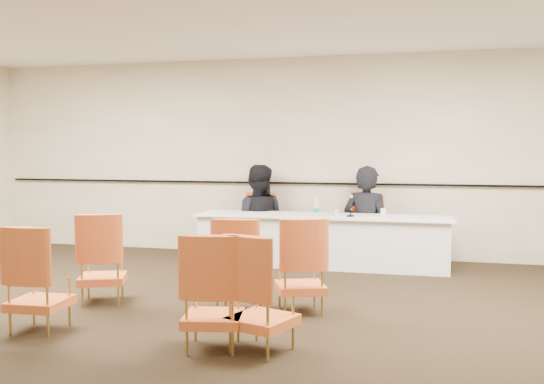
{
  "coord_description": "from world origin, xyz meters",
  "views": [
    {
      "loc": [
        1.99,
        -5.03,
        1.61
      ],
      "look_at": [
        0.02,
        2.6,
        1.06
      ],
      "focal_mm": 40.0,
      "sensor_mm": 36.0,
      "label": 1
    }
  ],
  "objects_px": {
    "panelist_second": "(257,224)",
    "panelist_second_chair": "(257,225)",
    "microphone": "(351,206)",
    "aud_chair_back_right": "(262,293)",
    "aud_chair_front_mid": "(239,265)",
    "aud_chair_front_right": "(300,265)",
    "coffee_cup": "(383,213)",
    "drinking_glass": "(337,213)",
    "aud_chair_back_mid": "(213,291)",
    "panelist_main_chair": "(366,228)",
    "panelist_main": "(366,233)",
    "aud_chair_back_left": "(40,278)",
    "panel_table": "(322,241)",
    "water_bottle": "(316,206)",
    "aud_chair_front_left": "(102,257)"
  },
  "relations": [
    {
      "from": "aud_chair_back_left",
      "to": "coffee_cup",
      "type": "bearing_deg",
      "value": 48.34
    },
    {
      "from": "microphone",
      "to": "drinking_glass",
      "type": "distance_m",
      "value": 0.21
    },
    {
      "from": "aud_chair_back_mid",
      "to": "microphone",
      "type": "bearing_deg",
      "value": 69.0
    },
    {
      "from": "coffee_cup",
      "to": "aud_chair_back_right",
      "type": "height_order",
      "value": "aud_chair_back_right"
    },
    {
      "from": "drinking_glass",
      "to": "aud_chair_back_right",
      "type": "bearing_deg",
      "value": -91.09
    },
    {
      "from": "panelist_second",
      "to": "aud_chair_back_right",
      "type": "relative_size",
      "value": 1.9
    },
    {
      "from": "microphone",
      "to": "water_bottle",
      "type": "distance_m",
      "value": 0.49
    },
    {
      "from": "aud_chair_back_left",
      "to": "aud_chair_back_mid",
      "type": "bearing_deg",
      "value": -6.51
    },
    {
      "from": "panelist_second",
      "to": "panelist_second_chair",
      "type": "xyz_separation_m",
      "value": [
        0.0,
        0.0,
        -0.01
      ]
    },
    {
      "from": "aud_chair_back_left",
      "to": "aud_chair_back_right",
      "type": "distance_m",
      "value": 2.06
    },
    {
      "from": "aud_chair_front_right",
      "to": "drinking_glass",
      "type": "bearing_deg",
      "value": 67.73
    },
    {
      "from": "panelist_main",
      "to": "panelist_second",
      "type": "distance_m",
      "value": 1.64
    },
    {
      "from": "panelist_second",
      "to": "aud_chair_front_left",
      "type": "bearing_deg",
      "value": 67.91
    },
    {
      "from": "panel_table",
      "to": "aud_chair_front_mid",
      "type": "relative_size",
      "value": 3.7
    },
    {
      "from": "microphone",
      "to": "aud_chair_back_right",
      "type": "relative_size",
      "value": 0.31
    },
    {
      "from": "panelist_second_chair",
      "to": "drinking_glass",
      "type": "distance_m",
      "value": 1.45
    },
    {
      "from": "panelist_main",
      "to": "aud_chair_back_left",
      "type": "relative_size",
      "value": 2.04
    },
    {
      "from": "microphone",
      "to": "aud_chair_back_left",
      "type": "xyz_separation_m",
      "value": [
        -2.31,
        -3.53,
        -0.38
      ]
    },
    {
      "from": "panelist_second_chair",
      "to": "panel_table",
      "type": "bearing_deg",
      "value": -26.46
    },
    {
      "from": "panel_table",
      "to": "aud_chair_front_right",
      "type": "height_order",
      "value": "aud_chair_front_right"
    },
    {
      "from": "panelist_main_chair",
      "to": "coffee_cup",
      "type": "xyz_separation_m",
      "value": [
        0.28,
        -0.62,
        0.29
      ]
    },
    {
      "from": "panelist_second",
      "to": "aud_chair_front_left",
      "type": "height_order",
      "value": "panelist_second"
    },
    {
      "from": "panelist_second",
      "to": "drinking_glass",
      "type": "bearing_deg",
      "value": 148.01
    },
    {
      "from": "panelist_main",
      "to": "aud_chair_back_left",
      "type": "bearing_deg",
      "value": 73.66
    },
    {
      "from": "panelist_second",
      "to": "aud_chair_back_mid",
      "type": "xyz_separation_m",
      "value": [
        0.82,
        -4.21,
        -0.01
      ]
    },
    {
      "from": "aud_chair_front_mid",
      "to": "aud_chair_front_right",
      "type": "xyz_separation_m",
      "value": [
        0.58,
        0.18,
        0.0
      ]
    },
    {
      "from": "aud_chair_front_right",
      "to": "aud_chair_back_right",
      "type": "distance_m",
      "value": 1.22
    },
    {
      "from": "panelist_second_chair",
      "to": "water_bottle",
      "type": "distance_m",
      "value": 1.18
    },
    {
      "from": "coffee_cup",
      "to": "aud_chair_front_right",
      "type": "distance_m",
      "value": 2.44
    },
    {
      "from": "panelist_main",
      "to": "aud_chair_back_left",
      "type": "xyz_separation_m",
      "value": [
        -2.47,
        -4.14,
        0.06
      ]
    },
    {
      "from": "panelist_second_chair",
      "to": "drinking_glass",
      "type": "bearing_deg",
      "value": -25.6
    },
    {
      "from": "microphone",
      "to": "coffee_cup",
      "type": "xyz_separation_m",
      "value": [
        0.44,
        -0.01,
        -0.09
      ]
    },
    {
      "from": "aud_chair_back_left",
      "to": "aud_chair_back_right",
      "type": "relative_size",
      "value": 1.0
    },
    {
      "from": "aud_chair_back_left",
      "to": "aud_chair_front_left",
      "type": "bearing_deg",
      "value": 86.07
    },
    {
      "from": "aud_chair_front_right",
      "to": "panelist_second_chair",
      "type": "bearing_deg",
      "value": 91.47
    },
    {
      "from": "aud_chair_back_mid",
      "to": "aud_chair_front_mid",
      "type": "bearing_deg",
      "value": 85.76
    },
    {
      "from": "aud_chair_front_left",
      "to": "aud_chair_back_mid",
      "type": "bearing_deg",
      "value": -56.26
    },
    {
      "from": "water_bottle",
      "to": "aud_chair_back_left",
      "type": "relative_size",
      "value": 0.26
    },
    {
      "from": "panel_table",
      "to": "aud_chair_back_left",
      "type": "distance_m",
      "value": 4.08
    },
    {
      "from": "panelist_second",
      "to": "aud_chair_front_left",
      "type": "xyz_separation_m",
      "value": [
        -0.83,
        -3.07,
        -0.01
      ]
    },
    {
      "from": "panel_table",
      "to": "drinking_glass",
      "type": "xyz_separation_m",
      "value": [
        0.21,
        -0.08,
        0.4
      ]
    },
    {
      "from": "water_bottle",
      "to": "aud_chair_front_mid",
      "type": "distance_m",
      "value": 2.62
    },
    {
      "from": "panel_table",
      "to": "aud_chair_back_right",
      "type": "relative_size",
      "value": 3.7
    },
    {
      "from": "drinking_glass",
      "to": "aud_chair_back_mid",
      "type": "height_order",
      "value": "aud_chair_back_mid"
    },
    {
      "from": "coffee_cup",
      "to": "aud_chair_back_mid",
      "type": "relative_size",
      "value": 0.13
    },
    {
      "from": "coffee_cup",
      "to": "aud_chair_front_mid",
      "type": "relative_size",
      "value": 0.13
    },
    {
      "from": "microphone",
      "to": "aud_chair_front_mid",
      "type": "xyz_separation_m",
      "value": [
        -0.78,
        -2.52,
        -0.38
      ]
    },
    {
      "from": "microphone",
      "to": "coffee_cup",
      "type": "relative_size",
      "value": 2.39
    },
    {
      "from": "water_bottle",
      "to": "coffee_cup",
      "type": "height_order",
      "value": "water_bottle"
    },
    {
      "from": "aud_chair_front_right",
      "to": "aud_chair_back_left",
      "type": "distance_m",
      "value": 2.42
    }
  ]
}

